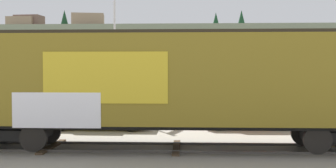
% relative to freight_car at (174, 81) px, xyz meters
% --- Properties ---
extents(ground_plane, '(260.00, 260.00, 0.00)m').
position_rel_freight_car_xyz_m(ground_plane, '(0.10, 0.00, -2.33)').
color(ground_plane, gray).
extents(track, '(60.00, 2.52, 0.08)m').
position_rel_freight_car_xyz_m(track, '(-0.95, 0.00, -2.29)').
color(track, '#4C4742').
rests_on(track, ground_plane).
extents(freight_car, '(17.46, 3.10, 4.09)m').
position_rel_freight_car_xyz_m(freight_car, '(0.00, 0.00, 0.00)').
color(freight_car, olive).
rests_on(freight_car, ground_plane).
extents(flagpole, '(0.53, 1.29, 8.85)m').
position_rel_freight_car_xyz_m(flagpole, '(-3.59, 9.25, 3.08)').
color(flagpole, silver).
rests_on(flagpole, ground_plane).
extents(hillside, '(150.51, 42.35, 15.28)m').
position_rel_freight_car_xyz_m(hillside, '(0.06, 75.93, 3.13)').
color(hillside, slate).
rests_on(hillside, ground_plane).
extents(parked_car_black, '(4.75, 2.09, 1.57)m').
position_rel_freight_car_xyz_m(parked_car_black, '(-3.60, 4.54, -1.55)').
color(parked_car_black, black).
rests_on(parked_car_black, ground_plane).
extents(parked_car_red, '(4.14, 1.94, 1.73)m').
position_rel_freight_car_xyz_m(parked_car_red, '(3.28, 5.00, -1.47)').
color(parked_car_red, '#B21E1E').
rests_on(parked_car_red, ground_plane).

